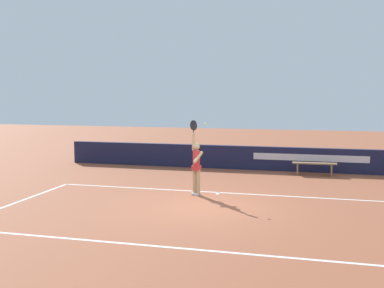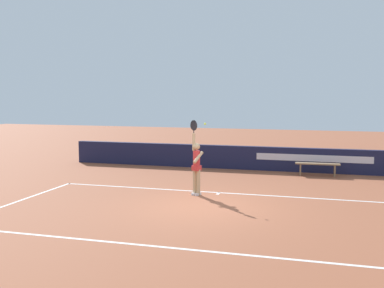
{
  "view_description": "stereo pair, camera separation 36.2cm",
  "coord_description": "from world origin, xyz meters",
  "views": [
    {
      "loc": [
        3.05,
        -13.11,
        3.31
      ],
      "look_at": [
        -0.72,
        1.24,
        1.7
      ],
      "focal_mm": 43.9,
      "sensor_mm": 36.0,
      "label": 1
    },
    {
      "loc": [
        3.4,
        -13.02,
        3.31
      ],
      "look_at": [
        -0.72,
        1.24,
        1.7
      ],
      "focal_mm": 43.9,
      "sensor_mm": 36.0,
      "label": 2
    }
  ],
  "objects": [
    {
      "name": "courtside_bench_near",
      "position": [
        3.08,
        6.24,
        0.4
      ],
      "size": [
        1.76,
        0.43,
        0.52
      ],
      "color": "#866A4A",
      "rests_on": "ground"
    },
    {
      "name": "tennis_ball",
      "position": [
        -0.33,
        1.37,
        2.34
      ],
      "size": [
        0.07,
        0.07,
        0.07
      ],
      "color": "#C4DC37"
    },
    {
      "name": "court_lines",
      "position": [
        0.0,
        -0.84,
        0.0
      ],
      "size": [
        11.43,
        5.87,
        0.0
      ],
      "color": "white",
      "rests_on": "ground"
    },
    {
      "name": "tennis_player",
      "position": [
        -0.64,
        1.48,
        1.02
      ],
      "size": [
        0.47,
        0.48,
        2.45
      ],
      "color": "tan",
      "rests_on": "ground"
    },
    {
      "name": "back_wall",
      "position": [
        0.01,
        7.04,
        0.51
      ],
      "size": [
        16.04,
        0.28,
        1.02
      ],
      "color": "#1B1E3E",
      "rests_on": "ground"
    },
    {
      "name": "ground_plane",
      "position": [
        0.0,
        0.0,
        0.0
      ],
      "size": [
        60.0,
        60.0,
        0.0
      ],
      "primitive_type": "plane",
      "color": "#9B5337"
    }
  ]
}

